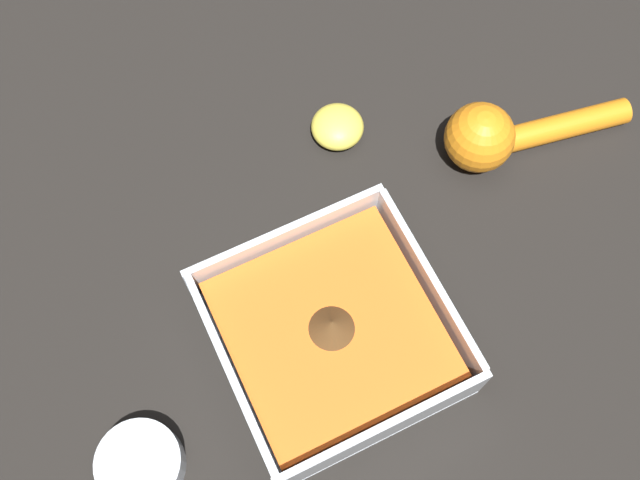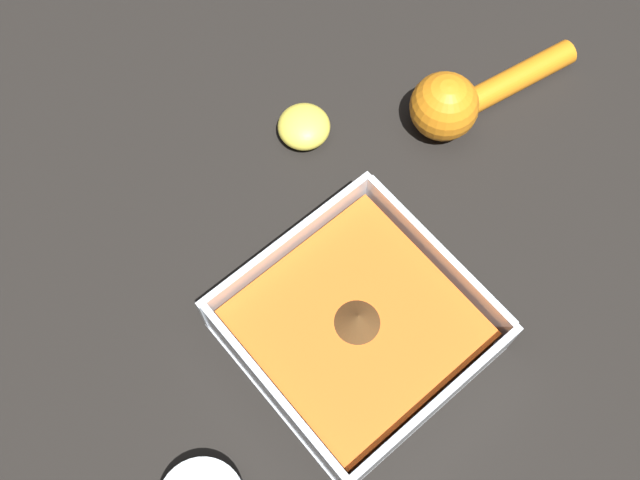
{
  "view_description": "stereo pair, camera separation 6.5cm",
  "coord_description": "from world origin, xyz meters",
  "px_view_note": "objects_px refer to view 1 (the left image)",
  "views": [
    {
      "loc": [
        0.08,
        0.18,
        0.62
      ],
      "look_at": [
        -0.03,
        -0.05,
        0.03
      ],
      "focal_mm": 42.0,
      "sensor_mm": 36.0,
      "label": 1
    },
    {
      "loc": [
        0.14,
        0.15,
        0.62
      ],
      "look_at": [
        -0.03,
        -0.05,
        0.03
      ],
      "focal_mm": 42.0,
      "sensor_mm": 36.0,
      "label": 2
    }
  ],
  "objects_px": {
    "spice_bowl": "(141,464)",
    "lemon_squeezer": "(499,135)",
    "lemon_half": "(337,127)",
    "square_dish": "(332,335)"
  },
  "relations": [
    {
      "from": "spice_bowl",
      "to": "lemon_squeezer",
      "type": "height_order",
      "value": "lemon_squeezer"
    },
    {
      "from": "square_dish",
      "to": "lemon_half",
      "type": "distance_m",
      "value": 0.21
    },
    {
      "from": "spice_bowl",
      "to": "lemon_squeezer",
      "type": "distance_m",
      "value": 0.42
    },
    {
      "from": "spice_bowl",
      "to": "lemon_squeezer",
      "type": "xyz_separation_m",
      "value": [
        -0.4,
        -0.13,
        0.02
      ]
    },
    {
      "from": "square_dish",
      "to": "lemon_squeezer",
      "type": "xyz_separation_m",
      "value": [
        -0.22,
        -0.1,
        0.0
      ]
    },
    {
      "from": "lemon_squeezer",
      "to": "lemon_half",
      "type": "bearing_deg",
      "value": -22.66
    },
    {
      "from": "spice_bowl",
      "to": "lemon_half",
      "type": "relative_size",
      "value": 1.35
    },
    {
      "from": "square_dish",
      "to": "spice_bowl",
      "type": "distance_m",
      "value": 0.18
    },
    {
      "from": "square_dish",
      "to": "lemon_squeezer",
      "type": "distance_m",
      "value": 0.25
    },
    {
      "from": "square_dish",
      "to": "spice_bowl",
      "type": "height_order",
      "value": "square_dish"
    }
  ]
}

